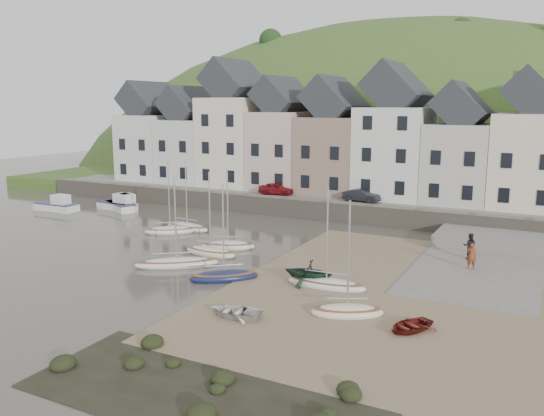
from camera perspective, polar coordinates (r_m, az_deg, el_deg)
The scene contains 27 objects.
ground at distance 37.99m, azimuth -4.19°, elevation -5.94°, with size 160.00×160.00×0.00m, color #433E35.
quay_land at distance 66.59m, azimuth 10.35°, elevation 1.76°, with size 90.00×30.00×1.50m, color #365321.
quay_street at distance 55.70m, azimuth 6.88°, elevation 0.98°, with size 70.00×7.00×0.10m, color slate.
seawall at distance 52.60m, azimuth 5.52°, elevation -0.29°, with size 70.00×1.20×1.80m, color slate.
beach at distance 33.80m, azimuth 12.09°, elevation -8.22°, with size 18.00×26.00×0.06m, color #7F6C4D.
slipway at distance 40.65m, azimuth 20.60°, elevation -5.41°, with size 8.00×18.00×0.12m, color slate.
hillside at distance 98.44m, azimuth 12.04°, elevation -6.63°, with size 134.40×84.00×84.00m.
townhouse_terrace at distance 57.77m, azimuth 9.88°, elevation 7.01°, with size 61.05×8.00×13.93m.
sailboat_0 at distance 49.01m, azimuth -8.71°, elevation -1.93°, with size 4.63×1.93×6.32m.
sailboat_1 at distance 47.91m, azimuth -10.43°, elevation -2.27°, with size 4.38×3.76×6.32m.
sailboat_2 at distance 40.65m, azimuth -6.34°, elevation -4.48°, with size 4.28×1.67×6.32m.
sailboat_3 at distance 42.29m, azimuth -4.53°, elevation -3.85°, with size 4.33×3.07×6.32m.
sailboat_4 at distance 38.19m, azimuth -9.76°, elevation -5.58°, with size 5.41×4.63×6.32m.
sailboat_5 at distance 34.99m, azimuth -4.96°, elevation -6.97°, with size 4.29×3.93×6.32m.
sailboat_6 at distance 33.58m, azimuth 5.61°, elevation -7.74°, with size 4.99×1.80×6.32m.
sailboat_7 at distance 29.46m, azimuth 7.74°, elevation -10.46°, with size 4.07×3.03×6.32m.
motorboat_0 at distance 59.99m, azimuth -15.53°, elevation 0.42°, with size 4.62×2.20×1.70m.
motorboat_1 at distance 61.23m, azimuth -21.20°, elevation 0.28°, with size 4.88×1.84×1.70m.
motorboat_2 at distance 59.57m, azimuth -15.14°, elevation 0.36°, with size 5.06×3.65×1.70m.
rowboat_white at distance 29.03m, azimuth -3.83°, elevation -10.52°, with size 2.02×2.83×0.59m, color silver.
rowboat_green at distance 33.89m, azimuth 3.77°, elevation -6.52°, with size 2.53×2.93×1.55m, color #163322.
rowboat_red at distance 28.08m, azimuth 13.99°, elevation -11.64°, with size 1.83×2.56×0.53m, color maroon.
person_red at distance 38.83m, azimuth 19.82°, elevation -4.67°, with size 0.64×0.42×1.74m, color maroon.
person_dark at distance 41.33m, azimuth 19.67°, elevation -3.70°, with size 0.89×0.69×1.83m, color black.
car_left at distance 57.27m, azimuth 0.44°, elevation 2.00°, with size 1.47×3.65×1.24m, color maroon.
car_right at distance 53.80m, azimuth 9.18°, elevation 1.27°, with size 1.25×3.59×1.18m, color black.
shore_rocks at distance 22.56m, azimuth -6.74°, elevation -17.77°, with size 14.00×6.01×0.69m.
Camera 1 is at (19.15, -30.98, 10.82)m, focal length 36.61 mm.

